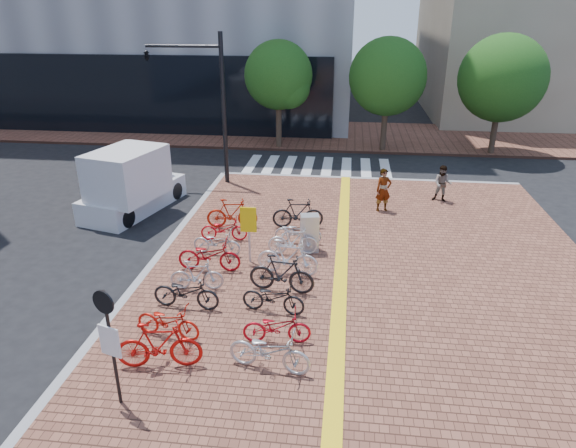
# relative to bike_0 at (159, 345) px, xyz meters

# --- Properties ---
(ground) EXTENTS (120.00, 120.00, 0.00)m
(ground) POSITION_rel_bike_0_xyz_m (1.94, 2.65, -0.73)
(ground) COLOR black
(ground) RESTS_ON ground
(kerb_west) EXTENTS (0.25, 34.00, 0.15)m
(kerb_west) POSITION_rel_bike_0_xyz_m (-2.06, -2.35, -0.65)
(kerb_west) COLOR gray
(kerb_west) RESTS_ON ground
(kerb_north) EXTENTS (14.00, 0.25, 0.15)m
(kerb_north) POSITION_rel_bike_0_xyz_m (4.94, 14.65, -0.65)
(kerb_north) COLOR gray
(kerb_north) RESTS_ON ground
(far_sidewalk) EXTENTS (70.00, 8.00, 0.15)m
(far_sidewalk) POSITION_rel_bike_0_xyz_m (1.94, 23.65, -0.66)
(far_sidewalk) COLOR brown
(far_sidewalk) RESTS_ON ground
(crosswalk) EXTENTS (7.50, 4.00, 0.01)m
(crosswalk) POSITION_rel_bike_0_xyz_m (2.44, 16.65, -0.72)
(crosswalk) COLOR silver
(crosswalk) RESTS_ON ground
(street_trees) EXTENTS (16.20, 4.60, 6.35)m
(street_trees) POSITION_rel_bike_0_xyz_m (6.98, 20.10, 3.37)
(street_trees) COLOR #38281E
(street_trees) RESTS_ON far_sidewalk
(bike_0) EXTENTS (1.99, 0.85, 1.16)m
(bike_0) POSITION_rel_bike_0_xyz_m (0.00, 0.00, 0.00)
(bike_0) COLOR #B9110D
(bike_0) RESTS_ON sidewalk
(bike_1) EXTENTS (1.76, 0.87, 0.88)m
(bike_1) POSITION_rel_bike_0_xyz_m (-0.20, 1.15, -0.14)
(bike_1) COLOR red
(bike_1) RESTS_ON sidewalk
(bike_2) EXTENTS (1.87, 0.75, 0.97)m
(bike_2) POSITION_rel_bike_0_xyz_m (-0.16, 2.49, -0.10)
(bike_2) COLOR black
(bike_2) RESTS_ON sidewalk
(bike_3) EXTENTS (1.58, 0.60, 0.92)m
(bike_3) POSITION_rel_bike_0_xyz_m (-0.15, 3.46, -0.12)
(bike_3) COLOR #BBBABF
(bike_3) RESTS_ON sidewalk
(bike_4) EXTENTS (1.96, 0.72, 1.02)m
(bike_4) POSITION_rel_bike_0_xyz_m (-0.10, 4.68, -0.07)
(bike_4) COLOR #9F0B13
(bike_4) RESTS_ON sidewalk
(bike_5) EXTENTS (1.69, 0.76, 0.86)m
(bike_5) POSITION_rel_bike_0_xyz_m (-0.15, 5.79, -0.15)
(bike_5) COLOR #B5B5BA
(bike_5) RESTS_ON sidewalk
(bike_6) EXTENTS (1.67, 0.72, 0.85)m
(bike_6) POSITION_rel_bike_0_xyz_m (-0.17, 6.91, -0.15)
(bike_6) COLOR red
(bike_6) RESTS_ON sidewalk
(bike_7) EXTENTS (1.92, 0.80, 1.12)m
(bike_7) POSITION_rel_bike_0_xyz_m (-0.14, 8.04, -0.02)
(bike_7) COLOR #A31D0B
(bike_7) RESTS_ON sidewalk
(bike_8) EXTENTS (1.98, 0.97, 1.00)m
(bike_8) POSITION_rel_bike_0_xyz_m (2.46, 0.21, -0.08)
(bike_8) COLOR #B7B7BC
(bike_8) RESTS_ON sidewalk
(bike_9) EXTENTS (1.70, 0.73, 0.87)m
(bike_9) POSITION_rel_bike_0_xyz_m (2.48, 1.24, -0.15)
(bike_9) COLOR #B00C1A
(bike_9) RESTS_ON sidewalk
(bike_10) EXTENTS (1.78, 0.83, 0.90)m
(bike_10) POSITION_rel_bike_0_xyz_m (2.20, 2.55, -0.13)
(bike_10) COLOR black
(bike_10) RESTS_ON sidewalk
(bike_11) EXTENTS (1.96, 0.77, 1.14)m
(bike_11) POSITION_rel_bike_0_xyz_m (2.28, 3.65, -0.01)
(bike_11) COLOR black
(bike_11) RESTS_ON sidewalk
(bike_12) EXTENTS (1.96, 0.79, 1.14)m
(bike_12) POSITION_rel_bike_0_xyz_m (2.33, 4.68, -0.01)
(bike_12) COLOR white
(bike_12) RESTS_ON sidewalk
(bike_13) EXTENTS (1.68, 0.60, 0.99)m
(bike_13) POSITION_rel_bike_0_xyz_m (2.34, 6.07, -0.09)
(bike_13) COLOR silver
(bike_13) RESTS_ON sidewalk
(bike_14) EXTENTS (1.62, 0.57, 0.85)m
(bike_14) POSITION_rel_bike_0_xyz_m (2.42, 6.97, -0.15)
(bike_14) COLOR #B8B8BD
(bike_14) RESTS_ON sidewalk
(bike_15) EXTENTS (1.92, 0.73, 1.12)m
(bike_15) POSITION_rel_bike_0_xyz_m (2.27, 8.32, -0.02)
(bike_15) COLOR black
(bike_15) RESTS_ON sidewalk
(pedestrian_a) EXTENTS (0.73, 0.59, 1.74)m
(pedestrian_a) POSITION_rel_bike_0_xyz_m (5.45, 10.42, 0.29)
(pedestrian_a) COLOR gray
(pedestrian_a) RESTS_ON sidewalk
(pedestrian_b) EXTENTS (0.88, 0.77, 1.54)m
(pedestrian_b) POSITION_rel_bike_0_xyz_m (7.96, 11.83, 0.19)
(pedestrian_b) COLOR #525868
(pedestrian_b) RESTS_ON sidewalk
(utility_box) EXTENTS (0.66, 0.53, 1.28)m
(utility_box) POSITION_rel_bike_0_xyz_m (2.85, 6.41, 0.06)
(utility_box) COLOR silver
(utility_box) RESTS_ON sidewalk
(yellow_sign) EXTENTS (0.51, 0.12, 1.88)m
(yellow_sign) POSITION_rel_bike_0_xyz_m (1.03, 5.35, 0.72)
(yellow_sign) COLOR #B7B7BC
(yellow_sign) RESTS_ON sidewalk
(notice_sign) EXTENTS (0.48, 0.19, 2.68)m
(notice_sign) POSITION_rel_bike_0_xyz_m (-0.44, -1.23, 1.11)
(notice_sign) COLOR black
(notice_sign) RESTS_ON sidewalk
(traffic_light_pole) EXTENTS (3.55, 1.37, 6.61)m
(traffic_light_pole) POSITION_rel_bike_0_xyz_m (-3.08, 13.30, 3.98)
(traffic_light_pole) COLOR black
(traffic_light_pole) RESTS_ON sidewalk
(box_truck) EXTENTS (3.12, 5.03, 2.71)m
(box_truck) POSITION_rel_bike_0_xyz_m (-4.63, 9.67, 0.54)
(box_truck) COLOR silver
(box_truck) RESTS_ON ground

